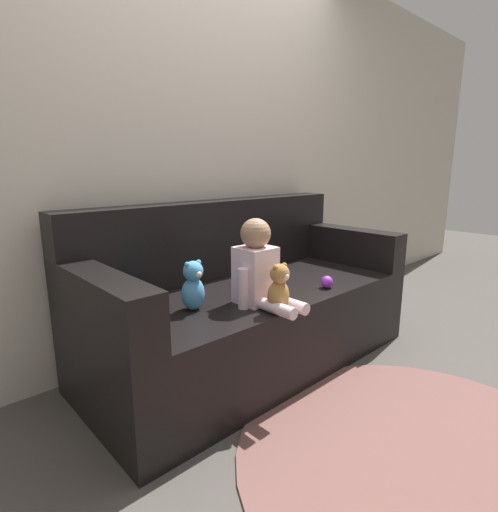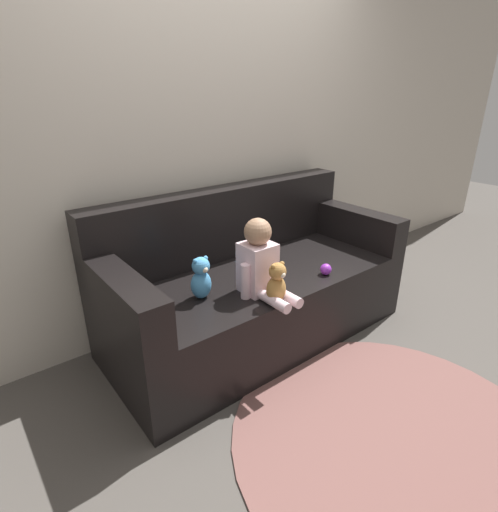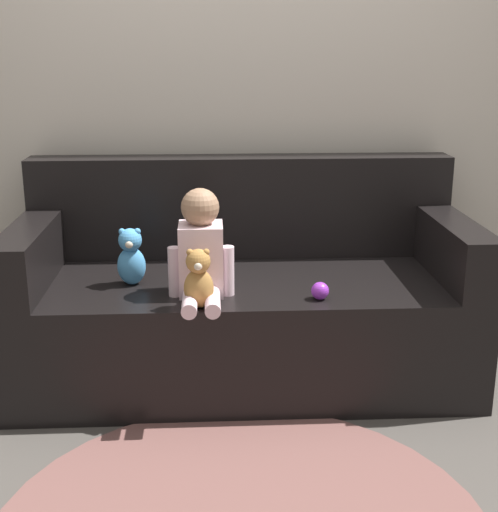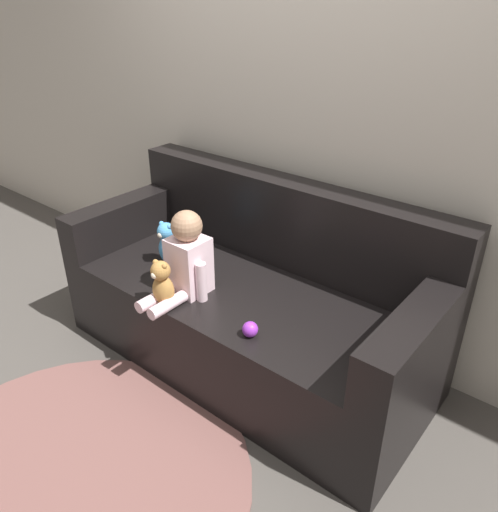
% 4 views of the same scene
% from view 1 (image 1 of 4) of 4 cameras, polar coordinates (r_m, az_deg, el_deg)
% --- Properties ---
extents(ground_plane, '(12.00, 12.00, 0.00)m').
position_cam_1_polar(ground_plane, '(2.48, 0.56, -14.73)').
color(ground_plane, '#4C4742').
extents(wall_back, '(8.00, 0.05, 2.60)m').
position_cam_1_polar(wall_back, '(2.60, -7.48, 16.08)').
color(wall_back, beige).
rests_on(wall_back, ground_plane).
extents(couch, '(1.95, 0.86, 0.94)m').
position_cam_1_polar(couch, '(2.38, -0.33, -7.13)').
color(couch, black).
rests_on(couch, ground_plane).
extents(person_baby, '(0.26, 0.38, 0.43)m').
position_cam_1_polar(person_baby, '(1.97, 1.35, -1.88)').
color(person_baby, silver).
rests_on(person_baby, couch).
extents(teddy_bear_brown, '(0.11, 0.11, 0.23)m').
position_cam_1_polar(teddy_bear_brown, '(1.88, 4.29, -4.58)').
color(teddy_bear_brown, '#AD7A3D').
rests_on(teddy_bear_brown, couch).
extents(plush_toy_side, '(0.12, 0.11, 0.24)m').
position_cam_1_polar(plush_toy_side, '(1.92, -7.99, -4.23)').
color(plush_toy_side, '#4C9EDB').
rests_on(plush_toy_side, couch).
extents(toy_ball, '(0.07, 0.07, 0.07)m').
position_cam_1_polar(toy_ball, '(2.30, 11.06, -3.65)').
color(toy_ball, purple).
rests_on(toy_ball, couch).
extents(floor_rug, '(1.55, 1.55, 0.01)m').
position_cam_1_polar(floor_rug, '(1.91, 24.63, -25.15)').
color(floor_rug, brown).
rests_on(floor_rug, ground_plane).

